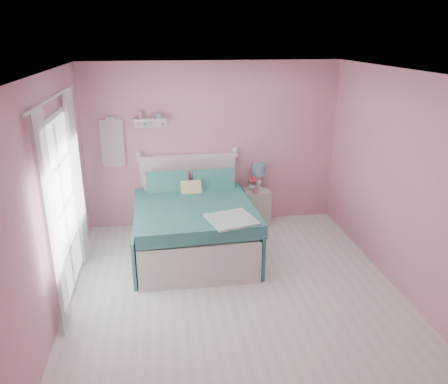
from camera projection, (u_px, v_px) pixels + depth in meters
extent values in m
plane|color=white|center=(236.00, 294.00, 5.30)|extent=(4.50, 4.50, 0.00)
plane|color=pink|center=(213.00, 145.00, 6.94)|extent=(4.00, 0.00, 4.00)
plane|color=pink|center=(298.00, 316.00, 2.76)|extent=(4.00, 0.00, 4.00)
plane|color=pink|center=(50.00, 203.00, 4.58)|extent=(0.00, 4.50, 4.50)
plane|color=pink|center=(405.00, 185.00, 5.12)|extent=(0.00, 4.50, 4.50)
plane|color=white|center=(239.00, 73.00, 4.40)|extent=(4.50, 4.50, 0.00)
cube|color=silver|center=(194.00, 237.00, 6.29)|extent=(1.58, 2.03, 0.43)
cube|color=silver|center=(194.00, 219.00, 6.18)|extent=(1.51, 1.96, 0.16)
cube|color=silver|center=(189.00, 192.00, 7.09)|extent=(1.52, 0.07, 1.12)
cube|color=silver|center=(188.00, 156.00, 6.88)|extent=(1.58, 0.09, 0.06)
cube|color=silver|center=(200.00, 267.00, 5.35)|extent=(1.52, 0.06, 0.56)
cube|color=teal|center=(194.00, 211.00, 5.99)|extent=(1.68, 1.77, 0.18)
cube|color=pink|center=(167.00, 186.00, 6.66)|extent=(0.69, 0.31, 0.43)
cube|color=pink|center=(212.00, 184.00, 6.76)|extent=(0.69, 0.31, 0.43)
cube|color=#CCBC59|center=(191.00, 191.00, 6.45)|extent=(0.31, 0.23, 0.31)
cube|color=beige|center=(256.00, 207.00, 7.17)|extent=(0.41, 0.38, 0.59)
cube|color=silver|center=(259.00, 201.00, 6.95)|extent=(0.35, 0.02, 0.16)
sphere|color=white|center=(259.00, 202.00, 6.93)|extent=(0.03, 0.03, 0.03)
cylinder|color=white|center=(258.00, 187.00, 7.16)|extent=(0.13, 0.13, 0.02)
cylinder|color=white|center=(258.00, 181.00, 7.12)|extent=(0.07, 0.07, 0.23)
cylinder|color=#709EBA|center=(259.00, 169.00, 7.05)|extent=(0.21, 0.21, 0.19)
imported|color=silver|center=(252.00, 186.00, 7.05)|extent=(0.17, 0.17, 0.14)
imported|color=#C98793|center=(256.00, 191.00, 6.92)|extent=(0.11, 0.11, 0.08)
sphere|color=#DC4B5A|center=(252.00, 177.00, 7.00)|extent=(0.06, 0.06, 0.06)
sphere|color=#DC4B5A|center=(255.00, 179.00, 7.04)|extent=(0.06, 0.06, 0.06)
sphere|color=#DC4B5A|center=(250.00, 179.00, 7.01)|extent=(0.06, 0.06, 0.06)
sphere|color=#DC4B5A|center=(254.00, 181.00, 7.00)|extent=(0.06, 0.06, 0.06)
sphere|color=#DC4B5A|center=(251.00, 181.00, 6.99)|extent=(0.06, 0.06, 0.06)
cube|color=silver|center=(150.00, 120.00, 6.59)|extent=(0.50, 0.14, 0.04)
cube|color=silver|center=(151.00, 124.00, 6.66)|extent=(0.50, 0.03, 0.12)
cylinder|color=#D18C99|center=(140.00, 115.00, 6.54)|extent=(0.06, 0.06, 0.10)
cube|color=#709EBA|center=(158.00, 116.00, 6.58)|extent=(0.08, 0.06, 0.07)
cube|color=white|center=(113.00, 144.00, 6.64)|extent=(0.34, 0.03, 0.72)
cube|color=silver|center=(51.00, 117.00, 4.67)|extent=(0.04, 1.32, 0.06)
cube|color=silver|center=(74.00, 287.00, 5.39)|extent=(0.04, 1.32, 0.06)
cube|color=silver|center=(51.00, 234.00, 4.46)|extent=(0.04, 0.06, 2.10)
cube|color=silver|center=(73.00, 192.00, 5.63)|extent=(0.04, 0.06, 2.10)
cube|color=white|center=(63.00, 208.00, 5.03)|extent=(0.02, 1.20, 2.04)
cube|color=white|center=(52.00, 227.00, 4.31)|extent=(0.04, 0.40, 2.32)
cube|color=white|center=(77.00, 180.00, 5.70)|extent=(0.04, 0.40, 2.32)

